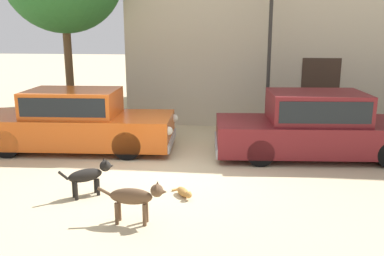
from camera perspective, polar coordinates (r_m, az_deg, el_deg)
name	(u,v)px	position (r m, az deg, el deg)	size (l,w,h in m)	color
ground_plane	(162,171)	(8.65, -4.19, -6.01)	(80.00, 80.00, 0.00)	#CCB78E
parked_sedan_nearest	(76,120)	(10.39, -16.00, 1.04)	(4.92, 1.99, 1.49)	#D15619
parked_sedan_second	(316,125)	(9.85, 17.01, 0.39)	(4.87, 2.09, 1.52)	maroon
stray_dog_spotted	(90,174)	(7.50, -14.06, -6.30)	(0.83, 0.68, 0.64)	black
stray_dog_tan	(136,197)	(6.30, -7.81, -9.52)	(1.08, 0.20, 0.68)	brown
stray_cat	(184,192)	(7.34, -1.16, -8.99)	(0.42, 0.57, 0.17)	#B77F3D
street_lamp	(270,43)	(11.53, 10.82, 11.55)	(0.22, 0.22, 3.97)	#2D2B28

